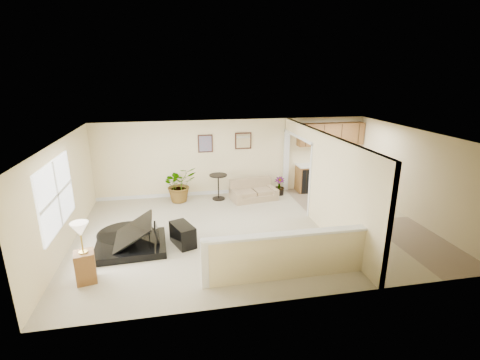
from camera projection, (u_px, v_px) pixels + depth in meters
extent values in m
plane|color=#C1BA96|center=(254.00, 230.00, 9.12)|extent=(9.00, 9.00, 0.00)
cube|color=beige|center=(234.00, 157.00, 11.57)|extent=(9.00, 0.04, 2.50)
cube|color=beige|center=(295.00, 238.00, 5.94)|extent=(9.00, 0.04, 2.50)
cube|color=beige|center=(63.00, 196.00, 7.94)|extent=(0.04, 6.00, 2.50)
cube|color=beige|center=(414.00, 175.00, 9.56)|extent=(0.04, 6.00, 2.50)
cube|color=white|center=(255.00, 135.00, 8.38)|extent=(9.00, 6.00, 0.04)
cube|color=tan|center=(364.00, 220.00, 9.69)|extent=(2.70, 6.00, 0.01)
cube|color=beige|center=(343.00, 196.00, 7.95)|extent=(0.12, 3.60, 2.50)
cube|color=beige|center=(300.00, 130.00, 10.43)|extent=(0.12, 2.35, 0.40)
cube|color=beige|center=(288.00, 257.00, 6.85)|extent=(3.30, 0.12, 0.95)
cube|color=silver|center=(289.00, 234.00, 6.71)|extent=(3.40, 0.22, 0.05)
cube|color=silver|center=(205.00, 264.00, 6.55)|extent=(0.14, 0.14, 1.00)
cube|color=white|center=(56.00, 195.00, 7.42)|extent=(0.05, 2.15, 1.45)
cube|color=#391E14|center=(205.00, 144.00, 11.22)|extent=(0.48, 0.03, 0.58)
cube|color=#915C76|center=(205.00, 144.00, 11.21)|extent=(0.40, 0.01, 0.50)
cube|color=#391E14|center=(243.00, 141.00, 11.44)|extent=(0.55, 0.03, 0.55)
cube|color=silver|center=(243.00, 141.00, 11.42)|extent=(0.46, 0.01, 0.46)
cube|color=brown|center=(329.00, 177.00, 12.12)|extent=(2.30, 0.60, 0.90)
cube|color=silver|center=(330.00, 164.00, 11.98)|extent=(2.36, 0.65, 0.04)
cube|color=black|center=(307.00, 179.00, 11.98)|extent=(0.60, 0.60, 0.84)
cube|color=brown|center=(331.00, 134.00, 11.79)|extent=(2.30, 0.35, 0.75)
cube|color=black|center=(128.00, 216.00, 7.89)|extent=(1.65, 1.44, 0.33)
cylinder|color=black|center=(124.00, 207.00, 8.43)|extent=(1.35, 1.35, 0.33)
cube|color=white|center=(170.00, 214.00, 8.07)|extent=(0.30, 1.10, 0.02)
cube|color=black|center=(122.00, 202.00, 7.89)|extent=(1.31, 1.32, 0.74)
cube|color=black|center=(183.00, 235.00, 8.27)|extent=(0.64, 0.85, 0.51)
cube|color=#9C8263|center=(254.00, 193.00, 11.27)|extent=(1.55, 1.03, 0.40)
cube|color=#9C8263|center=(252.00, 178.00, 11.44)|extent=(1.45, 0.42, 0.42)
cube|color=#9C8263|center=(234.00, 186.00, 11.07)|extent=(0.30, 0.83, 0.15)
cube|color=#9C8263|center=(273.00, 184.00, 11.30)|extent=(0.30, 0.83, 0.15)
cylinder|color=black|center=(219.00, 199.00, 11.32)|extent=(0.41, 0.41, 0.03)
cylinder|color=black|center=(218.00, 187.00, 11.21)|extent=(0.04, 0.04, 0.80)
cylinder|color=black|center=(218.00, 175.00, 11.09)|extent=(0.57, 0.57, 0.03)
cylinder|color=black|center=(180.00, 198.00, 11.12)|extent=(0.33, 0.33, 0.23)
imported|color=#1F5519|center=(180.00, 184.00, 10.99)|extent=(1.27, 1.20, 1.14)
cylinder|color=black|center=(279.00, 191.00, 11.72)|extent=(0.31, 0.31, 0.22)
imported|color=#1F5519|center=(279.00, 186.00, 11.67)|extent=(0.44, 0.44, 0.61)
cube|color=brown|center=(85.00, 267.00, 6.78)|extent=(0.44, 0.44, 0.64)
cylinder|color=gold|center=(83.00, 252.00, 6.69)|extent=(0.17, 0.17, 0.02)
cylinder|color=gold|center=(82.00, 242.00, 6.62)|extent=(0.03, 0.03, 0.42)
cone|color=beige|center=(80.00, 229.00, 6.54)|extent=(0.34, 0.34, 0.28)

